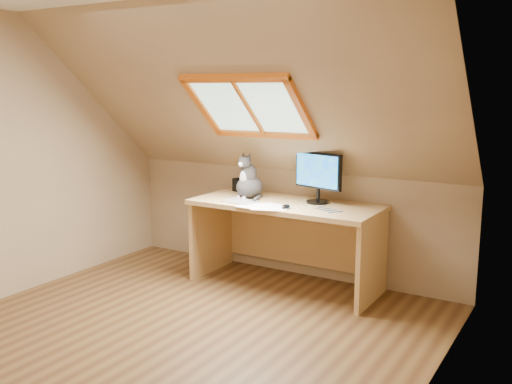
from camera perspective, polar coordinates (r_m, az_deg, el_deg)
The scene contains 10 objects.
ground at distance 4.29m, azimuth -8.19°, elevation -14.15°, with size 3.50×3.50×0.00m, color brown.
room_shell at distance 3.85m, azimuth -9.62°, elevation 5.11°, with size 3.52×3.52×2.41m.
desk at distance 5.18m, azimuth 3.35°, elevation -3.42°, with size 1.69×0.74×0.77m.
monitor at distance 5.02m, azimuth 6.23°, elevation 1.79°, with size 0.48×0.21×0.45m.
cat at distance 5.24m, azimuth -0.73°, elevation 1.07°, with size 0.28×0.32×0.43m.
desk_speaker at distance 5.59m, azimuth -1.77°, elevation 0.73°, with size 0.09×0.09×0.13m, color black.
graphics_tablet at distance 5.08m, azimuth -1.61°, elevation -0.93°, with size 0.28×0.20×0.01m, color #B2B2B7.
mouse at distance 4.80m, azimuth 3.00°, elevation -1.47°, with size 0.06×0.11×0.03m, color black.
papers at distance 4.88m, azimuth 0.65°, elevation -1.42°, with size 0.35×0.30×0.01m.
cables at distance 4.80m, azimuth 6.06°, elevation -1.67°, with size 0.51×0.26×0.01m.
Camera 1 is at (2.50, -3.00, 1.78)m, focal length 40.00 mm.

